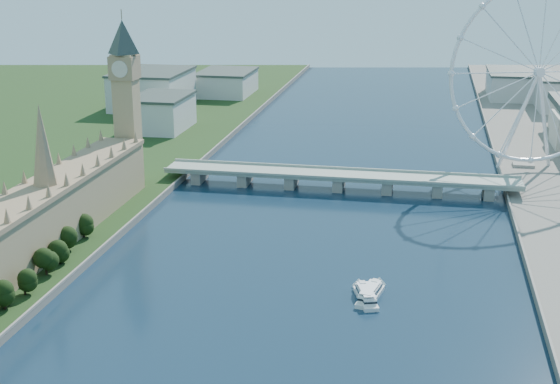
# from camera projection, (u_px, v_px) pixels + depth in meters

# --- Properties ---
(parliament_range) EXTENTS (24.00, 200.00, 70.00)m
(parliament_range) POSITION_uv_depth(u_px,v_px,m) (48.00, 214.00, 380.64)
(parliament_range) COLOR tan
(parliament_range) RESTS_ON ground
(big_ben) EXTENTS (20.02, 20.02, 110.00)m
(big_ben) POSITION_uv_depth(u_px,v_px,m) (125.00, 81.00, 467.93)
(big_ben) COLOR tan
(big_ben) RESTS_ON ground
(westminster_bridge) EXTENTS (220.00, 22.00, 9.50)m
(westminster_bridge) POSITION_uv_depth(u_px,v_px,m) (339.00, 178.00, 483.14)
(westminster_bridge) COLOR gray
(westminster_bridge) RESTS_ON ground
(london_eye) EXTENTS (113.60, 39.12, 124.30)m
(london_eye) POSITION_uv_depth(u_px,v_px,m) (539.00, 73.00, 495.40)
(london_eye) COLOR silver
(london_eye) RESTS_ON ground
(city_skyline) EXTENTS (505.00, 280.00, 32.00)m
(city_skyline) POSITION_uv_depth(u_px,v_px,m) (415.00, 93.00, 717.24)
(city_skyline) COLOR beige
(city_skyline) RESTS_ON ground
(tour_boat_near) EXTENTS (12.12, 27.61, 5.89)m
(tour_boat_near) POSITION_uv_depth(u_px,v_px,m) (370.00, 299.00, 330.42)
(tour_boat_near) COLOR silver
(tour_boat_near) RESTS_ON ground
(tour_boat_far) EXTENTS (14.13, 26.83, 5.72)m
(tour_boat_far) POSITION_uv_depth(u_px,v_px,m) (366.00, 300.00, 328.70)
(tour_boat_far) COLOR silver
(tour_boat_far) RESTS_ON ground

